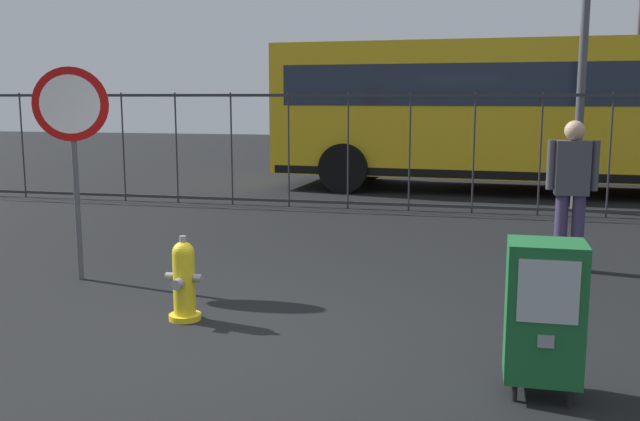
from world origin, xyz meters
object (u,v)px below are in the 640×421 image
(fire_hydrant, at_px, (184,281))
(pedestrian, at_px, (572,186))
(stop_sign, at_px, (72,129))
(bus_near, at_px, (536,108))
(newspaper_box_primary, at_px, (544,311))

(fire_hydrant, height_order, pedestrian, pedestrian)
(stop_sign, bearing_deg, fire_hydrant, -32.17)
(stop_sign, height_order, bus_near, bus_near)
(stop_sign, bearing_deg, pedestrian, 17.58)
(newspaper_box_primary, bearing_deg, fire_hydrant, 161.68)
(fire_hydrant, xyz_separation_m, stop_sign, (-1.65, 1.04, 1.25))
(bus_near, bearing_deg, pedestrian, -87.29)
(newspaper_box_primary, relative_size, pedestrian, 0.61)
(pedestrian, bearing_deg, fire_hydrant, -142.52)
(stop_sign, xyz_separation_m, bus_near, (5.16, 8.42, 0.11))
(stop_sign, relative_size, pedestrian, 1.34)
(newspaper_box_primary, distance_m, stop_sign, 5.08)
(stop_sign, relative_size, bus_near, 0.21)
(stop_sign, distance_m, pedestrian, 5.40)
(fire_hydrant, height_order, stop_sign, stop_sign)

